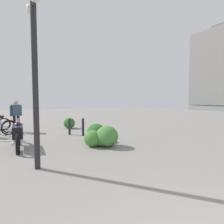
# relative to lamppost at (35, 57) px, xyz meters

# --- Properties ---
(building_highrise) EXTENTS (14.69, 14.92, 27.14)m
(building_highrise) POSITION_rel_lamppost_xyz_m (33.07, -62.74, 9.78)
(building_highrise) COLOR gray
(building_highrise) RESTS_ON ground
(lamppost) EXTENTS (0.98, 0.28, 4.17)m
(lamppost) POSITION_rel_lamppost_xyz_m (0.00, 0.00, 0.00)
(lamppost) COLOR #232328
(lamppost) RESTS_ON ground
(motorcycle) EXTENTS (2.17, 0.37, 1.06)m
(motorcycle) POSITION_rel_lamppost_xyz_m (2.40, 0.41, -2.26)
(motorcycle) COLOR black
(motorcycle) RESTS_ON ground
(pedestrian) EXTENTS (0.38, 0.58, 1.71)m
(pedestrian) POSITION_rel_lamppost_xyz_m (6.18, 0.46, -1.77)
(pedestrian) COLOR black
(pedestrian) RESTS_ON ground
(bollard_near) EXTENTS (0.13, 0.13, 0.86)m
(bollard_near) POSITION_rel_lamppost_xyz_m (3.45, -2.37, -2.31)
(bollard_near) COLOR #232328
(bollard_near) RESTS_ON ground
(bollard_mid) EXTENTS (0.13, 0.13, 0.81)m
(bollard_mid) POSITION_rel_lamppost_xyz_m (4.06, -1.88, -2.34)
(bollard_mid) COLOR #232328
(bollard_mid) RESTS_ON ground
(shrub_low) EXTENTS (0.75, 0.68, 0.64)m
(shrub_low) POSITION_rel_lamppost_xyz_m (6.04, -2.39, -2.44)
(shrub_low) COLOR #2D6628
(shrub_low) RESTS_ON ground
(shrub_round) EXTENTS (0.86, 0.77, 0.73)m
(shrub_round) POSITION_rel_lamppost_xyz_m (2.14, -2.50, -2.40)
(shrub_round) COLOR #2D6628
(shrub_round) RESTS_ON ground
(shrub_wide) EXTENTS (0.91, 0.82, 0.77)m
(shrub_wide) POSITION_rel_lamppost_xyz_m (1.13, -2.51, -2.38)
(shrub_wide) COLOR #477F38
(shrub_wide) RESTS_ON ground
(shrub_tall) EXTENTS (0.72, 0.64, 0.61)m
(shrub_tall) POSITION_rel_lamppost_xyz_m (1.38, -2.04, -2.46)
(shrub_tall) COLOR #477F38
(shrub_tall) RESTS_ON ground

